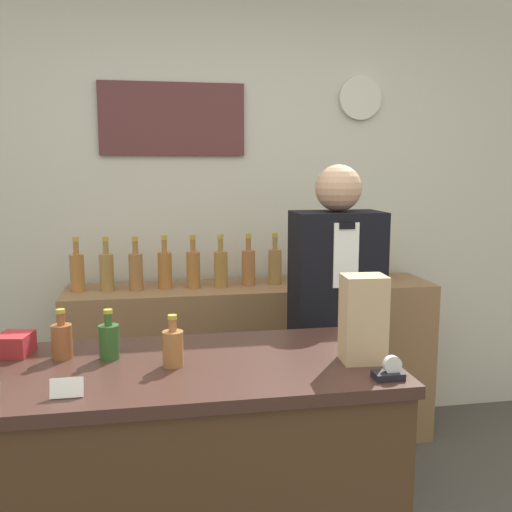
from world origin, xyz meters
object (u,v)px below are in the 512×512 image
at_px(shopkeeper, 335,338).
at_px(paper_bag, 363,319).
at_px(tape_dispenser, 389,372).
at_px(potted_plant, 363,246).

bearing_deg(shopkeeper, paper_bag, -101.29).
bearing_deg(tape_dispenser, shopkeeper, 82.34).
relative_size(shopkeeper, paper_bag, 5.47).
distance_m(paper_bag, tape_dispenser, 0.21).
xyz_separation_m(potted_plant, paper_bag, (-0.52, -1.39, -0.04)).
bearing_deg(paper_bag, tape_dispenser, -81.78).
bearing_deg(shopkeeper, tape_dispenser, -97.66).
bearing_deg(potted_plant, paper_bag, -110.72).
bearing_deg(tape_dispenser, potted_plant, 72.15).
relative_size(shopkeeper, tape_dispenser, 17.65).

